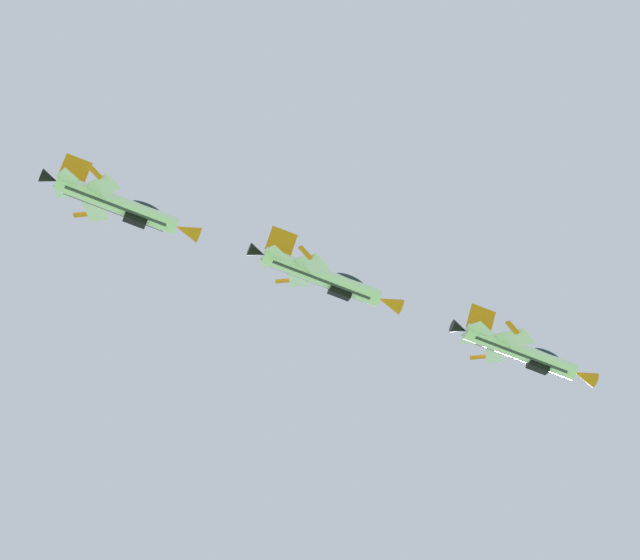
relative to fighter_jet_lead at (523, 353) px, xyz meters
The scene contains 3 objects.
fighter_jet_lead is the anchor object (origin of this frame).
fighter_jet_left_wing 22.16m from the fighter_jet_lead, 166.75° to the right, with size 15.89×7.12×7.86m.
fighter_jet_right_wing 42.89m from the fighter_jet_lead, 168.41° to the right, with size 15.89×7.86×7.14m.
Camera 1 is at (4.22, -5.47, 1.41)m, focal length 83.87 mm.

